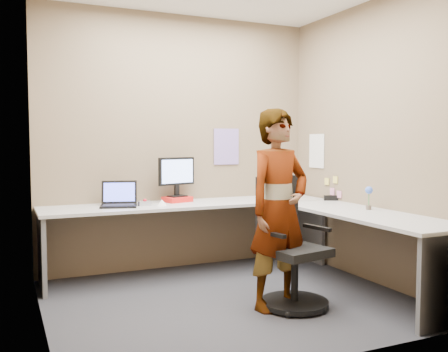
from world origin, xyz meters
name	(u,v)px	position (x,y,z in m)	size (l,w,h in m)	color
ground	(230,300)	(0.00, 0.00, 0.00)	(3.00, 3.00, 0.00)	black
wall_back	(179,142)	(0.00, 1.30, 1.35)	(3.00, 3.00, 0.00)	brown
wall_right	(372,142)	(1.50, 0.00, 1.35)	(2.70, 2.70, 0.00)	brown
wall_left	(40,143)	(-1.50, 0.00, 1.35)	(2.70, 2.70, 0.00)	brown
desk	(255,222)	(0.44, 0.39, 0.59)	(2.98, 2.58, 0.73)	#B1B1B1
paper_ream	(177,199)	(-0.09, 1.11, 0.76)	(0.27, 0.20, 0.05)	red
monitor	(177,173)	(-0.09, 1.12, 1.03)	(0.42, 0.18, 0.41)	black
laptop	(119,200)	(-0.72, 1.00, 0.79)	(0.40, 0.36, 0.24)	black
trackball_mouse	(145,203)	(-0.48, 0.94, 0.76)	(0.12, 0.08, 0.07)	#B7B7BC
origami	(162,202)	(-0.33, 0.89, 0.76)	(0.10, 0.10, 0.06)	white
stapler	(331,198)	(1.44, 0.55, 0.76)	(0.15, 0.04, 0.06)	black
flower	(369,194)	(1.33, -0.18, 0.87)	(0.07, 0.07, 0.22)	brown
calendar_purple	(226,147)	(0.55, 1.29, 1.30)	(0.30, 0.01, 0.40)	#846BB7
calendar_white	(317,151)	(1.49, 0.90, 1.25)	(0.01, 0.28, 0.38)	white
sticky_note_a	(335,180)	(1.49, 0.55, 0.95)	(0.01, 0.07, 0.07)	#F2E059
sticky_note_b	(332,191)	(1.49, 0.60, 0.82)	(0.01, 0.07, 0.07)	pink
sticky_note_c	(339,194)	(1.49, 0.48, 0.80)	(0.01, 0.07, 0.07)	pink
sticky_note_d	(327,182)	(1.49, 0.70, 0.92)	(0.01, 0.07, 0.07)	#F2E059
office_chair	(290,254)	(0.39, -0.32, 0.43)	(0.58, 0.56, 1.05)	black
person	(279,209)	(0.28, -0.33, 0.81)	(0.59, 0.39, 1.62)	#999399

